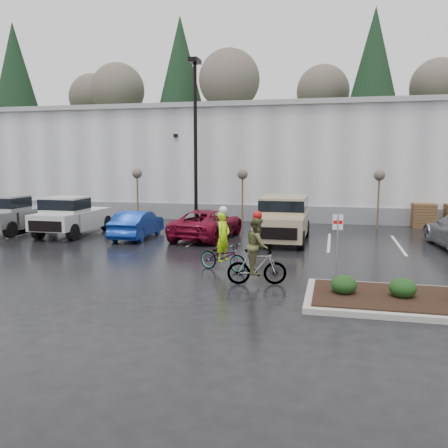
% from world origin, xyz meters
% --- Properties ---
extents(ground, '(120.00, 120.00, 0.00)m').
position_xyz_m(ground, '(0.00, 0.00, 0.00)').
color(ground, black).
rests_on(ground, ground).
extents(warehouse, '(60.50, 15.50, 7.20)m').
position_xyz_m(warehouse, '(0.00, 21.99, 3.65)').
color(warehouse, '#B1B3B6').
rests_on(warehouse, ground).
extents(wooded_ridge, '(80.00, 25.00, 6.00)m').
position_xyz_m(wooded_ridge, '(0.00, 45.00, 3.00)').
color(wooded_ridge, '#1B3717').
rests_on(wooded_ridge, ground).
extents(lamppost, '(0.50, 1.00, 9.22)m').
position_xyz_m(lamppost, '(-4.00, 12.00, 5.69)').
color(lamppost, black).
rests_on(lamppost, ground).
extents(sapling_west, '(0.60, 0.60, 3.20)m').
position_xyz_m(sapling_west, '(-8.00, 13.00, 2.73)').
color(sapling_west, '#503320').
rests_on(sapling_west, ground).
extents(sapling_mid, '(0.60, 0.60, 3.20)m').
position_xyz_m(sapling_mid, '(-1.50, 13.00, 2.73)').
color(sapling_mid, '#503320').
rests_on(sapling_mid, ground).
extents(sapling_east, '(0.60, 0.60, 3.20)m').
position_xyz_m(sapling_east, '(6.00, 13.00, 2.73)').
color(sapling_east, '#503320').
rests_on(sapling_east, ground).
extents(pallet_stack_a, '(1.20, 1.20, 1.35)m').
position_xyz_m(pallet_stack_a, '(8.50, 14.00, 0.68)').
color(pallet_stack_a, '#503320').
rests_on(pallet_stack_a, ground).
extents(shrub_a, '(0.70, 0.70, 0.52)m').
position_xyz_m(shrub_a, '(4.00, -1.00, 0.41)').
color(shrub_a, black).
rests_on(shrub_a, curb_island).
extents(shrub_b, '(0.70, 0.70, 0.52)m').
position_xyz_m(shrub_b, '(5.50, -1.00, 0.41)').
color(shrub_b, black).
rests_on(shrub_b, curb_island).
extents(fire_lane_sign, '(0.30, 0.05, 2.20)m').
position_xyz_m(fire_lane_sign, '(3.80, 0.20, 1.41)').
color(fire_lane_sign, gray).
rests_on(fire_lane_sign, ground).
extents(pickup_silver, '(2.10, 5.20, 1.96)m').
position_xyz_m(pickup_silver, '(-12.38, 7.58, 0.98)').
color(pickup_silver, '#97999E').
rests_on(pickup_silver, ground).
extents(pickup_white, '(2.10, 5.20, 1.96)m').
position_xyz_m(pickup_white, '(-9.01, 7.53, 0.98)').
color(pickup_white, '#BABBB7').
rests_on(pickup_white, ground).
extents(car_blue, '(1.60, 4.11, 1.33)m').
position_xyz_m(car_blue, '(-5.50, 7.14, 0.67)').
color(car_blue, navy).
rests_on(car_blue, ground).
extents(car_red, '(2.86, 5.21, 1.38)m').
position_xyz_m(car_red, '(-2.20, 7.85, 0.69)').
color(car_red, maroon).
rests_on(car_red, ground).
extents(suv_tan, '(2.20, 5.10, 2.06)m').
position_xyz_m(suv_tan, '(1.41, 7.79, 1.03)').
color(suv_tan, tan).
rests_on(suv_tan, ground).
extents(cyclist_hivis, '(1.93, 1.23, 2.21)m').
position_xyz_m(cyclist_hivis, '(0.07, 1.50, 0.69)').
color(cyclist_hivis, '#3F3F44').
rests_on(cyclist_hivis, ground).
extents(cyclist_olive, '(1.79, 0.90, 2.24)m').
position_xyz_m(cyclist_olive, '(1.47, 0.01, 0.82)').
color(cyclist_olive, '#3F3F44').
rests_on(cyclist_olive, ground).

